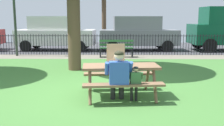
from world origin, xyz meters
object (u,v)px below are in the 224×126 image
(child_at_table, at_px, (135,81))
(parked_car_right, at_px, (138,33))
(pizza_box_open, at_px, (116,60))
(park_bench_center, at_px, (116,49))
(parked_car_center, at_px, (56,33))
(picnic_table_foreground, at_px, (121,72))
(lamp_post_walkway, at_px, (14,0))
(adult_at_table, at_px, (119,74))

(child_at_table, xyz_separation_m, parked_car_right, (0.83, 9.65, 0.49))
(pizza_box_open, bearing_deg, child_at_table, -52.24)
(child_at_table, distance_m, parked_car_right, 9.70)
(park_bench_center, height_order, parked_car_center, parked_car_center)
(parked_car_center, bearing_deg, park_bench_center, -38.25)
(picnic_table_foreground, relative_size, lamp_post_walkway, 0.43)
(adult_at_table, relative_size, parked_car_right, 0.26)
(pizza_box_open, bearing_deg, parked_car_right, 82.23)
(adult_at_table, height_order, lamp_post_walkway, lamp_post_walkway)
(picnic_table_foreground, relative_size, child_at_table, 2.28)
(pizza_box_open, distance_m, parked_car_right, 9.20)
(child_at_table, xyz_separation_m, lamp_post_walkway, (-5.32, 7.35, 2.21))
(parked_car_right, bearing_deg, lamp_post_walkway, -159.53)
(lamp_post_walkway, xyz_separation_m, parked_car_right, (6.16, 2.30, -1.71))
(child_at_table, relative_size, parked_car_right, 0.19)
(adult_at_table, bearing_deg, pizza_box_open, 94.75)
(parked_car_center, bearing_deg, child_at_table, -68.18)
(adult_at_table, relative_size, park_bench_center, 0.74)
(child_at_table, bearing_deg, park_bench_center, 93.29)
(park_bench_center, distance_m, parked_car_center, 4.45)
(lamp_post_walkway, height_order, parked_car_center, lamp_post_walkway)
(adult_at_table, xyz_separation_m, child_at_table, (0.37, 0.00, -0.14))
(park_bench_center, bearing_deg, parked_car_center, 141.75)
(park_bench_center, distance_m, parked_car_right, 3.05)
(child_at_table, distance_m, park_bench_center, 6.93)
(pizza_box_open, bearing_deg, adult_at_table, -85.25)
(picnic_table_foreground, height_order, child_at_table, child_at_table)
(picnic_table_foreground, xyz_separation_m, pizza_box_open, (-0.10, 0.03, 0.29))
(parked_car_center, bearing_deg, adult_at_table, -70.09)
(child_at_table, bearing_deg, picnic_table_foreground, 121.49)
(lamp_post_walkway, xyz_separation_m, parked_car_center, (1.46, 2.30, -1.71))
(lamp_post_walkway, bearing_deg, adult_at_table, -56.04)
(pizza_box_open, xyz_separation_m, adult_at_table, (0.04, -0.54, -0.23))
(picnic_table_foreground, distance_m, adult_at_table, 0.52)
(adult_at_table, xyz_separation_m, parked_car_right, (1.20, 9.66, 0.35))
(adult_at_table, relative_size, lamp_post_walkway, 0.26)
(child_at_table, xyz_separation_m, park_bench_center, (-0.40, 6.92, -0.10))
(adult_at_table, bearing_deg, parked_car_center, 109.91)
(child_at_table, xyz_separation_m, parked_car_center, (-3.87, 9.65, 0.49))
(pizza_box_open, xyz_separation_m, park_bench_center, (0.01, 6.39, -0.47))
(park_bench_center, xyz_separation_m, parked_car_right, (1.23, 2.73, 0.59))
(park_bench_center, xyz_separation_m, parked_car_center, (-3.47, 2.73, 0.59))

